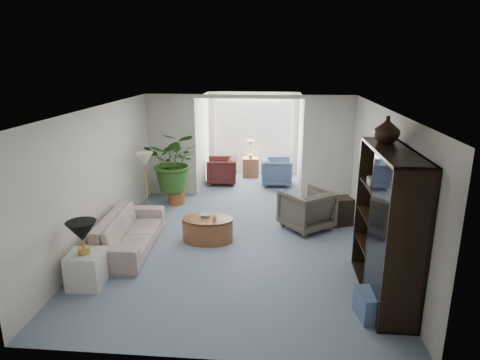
# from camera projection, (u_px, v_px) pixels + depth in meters

# --- Properties ---
(floor) EXTENTS (6.00, 6.00, 0.00)m
(floor) POSITION_uv_depth(u_px,v_px,m) (237.00, 247.00, 7.66)
(floor) COLOR gray
(floor) RESTS_ON ground
(sunroom_floor) EXTENTS (2.60, 2.60, 0.00)m
(sunroom_floor) POSITION_uv_depth(u_px,v_px,m) (251.00, 183.00, 11.59)
(sunroom_floor) COLOR gray
(sunroom_floor) RESTS_ON ground
(back_pier_left) EXTENTS (1.20, 0.12, 2.50)m
(back_pier_left) POSITION_uv_depth(u_px,v_px,m) (172.00, 145.00, 10.35)
(back_pier_left) COLOR silver
(back_pier_left) RESTS_ON ground
(back_pier_right) EXTENTS (1.20, 0.12, 2.50)m
(back_pier_right) POSITION_uv_depth(u_px,v_px,m) (328.00, 148.00, 10.03)
(back_pier_right) COLOR silver
(back_pier_right) RESTS_ON ground
(back_header) EXTENTS (2.60, 0.12, 0.10)m
(back_header) POSITION_uv_depth(u_px,v_px,m) (249.00, 97.00, 9.86)
(back_header) COLOR silver
(back_header) RESTS_ON back_pier_left
(window_pane) EXTENTS (2.20, 0.02, 1.50)m
(window_pane) POSITION_uv_depth(u_px,v_px,m) (254.00, 127.00, 12.24)
(window_pane) COLOR white
(window_blinds) EXTENTS (2.20, 0.02, 1.50)m
(window_blinds) POSITION_uv_depth(u_px,v_px,m) (254.00, 127.00, 12.21)
(window_blinds) COLOR white
(framed_picture) EXTENTS (0.04, 0.50, 0.40)m
(framed_picture) POSITION_uv_depth(u_px,v_px,m) (386.00, 160.00, 6.89)
(framed_picture) COLOR #ADA08B
(sofa) EXTENTS (0.96, 2.20, 0.63)m
(sofa) POSITION_uv_depth(u_px,v_px,m) (129.00, 232.00, 7.54)
(sofa) COLOR beige
(sofa) RESTS_ON ground
(end_table) EXTENTS (0.51, 0.51, 0.54)m
(end_table) POSITION_uv_depth(u_px,v_px,m) (86.00, 270.00, 6.28)
(end_table) COLOR silver
(end_table) RESTS_ON ground
(table_lamp) EXTENTS (0.44, 0.44, 0.30)m
(table_lamp) POSITION_uv_depth(u_px,v_px,m) (82.00, 231.00, 6.11)
(table_lamp) COLOR black
(table_lamp) RESTS_ON end_table
(floor_lamp) EXTENTS (0.36, 0.36, 0.28)m
(floor_lamp) POSITION_uv_depth(u_px,v_px,m) (145.00, 159.00, 8.94)
(floor_lamp) COLOR #F3E5C1
(floor_lamp) RESTS_ON ground
(coffee_table) EXTENTS (1.09, 1.09, 0.45)m
(coffee_table) POSITION_uv_depth(u_px,v_px,m) (208.00, 230.00, 7.87)
(coffee_table) COLOR #985A37
(coffee_table) RESTS_ON ground
(coffee_bowl) EXTENTS (0.24, 0.24, 0.05)m
(coffee_bowl) POSITION_uv_depth(u_px,v_px,m) (206.00, 215.00, 7.90)
(coffee_bowl) COLOR silver
(coffee_bowl) RESTS_ON coffee_table
(coffee_cup) EXTENTS (0.11, 0.11, 0.09)m
(coffee_cup) POSITION_uv_depth(u_px,v_px,m) (215.00, 218.00, 7.69)
(coffee_cup) COLOR beige
(coffee_cup) RESTS_ON coffee_table
(wingback_chair) EXTENTS (1.22, 1.23, 0.81)m
(wingback_chair) POSITION_uv_depth(u_px,v_px,m) (306.00, 210.00, 8.40)
(wingback_chair) COLOR #585345
(wingback_chair) RESTS_ON ground
(side_table_dark) EXTENTS (0.57, 0.50, 0.57)m
(side_table_dark) POSITION_uv_depth(u_px,v_px,m) (339.00, 211.00, 8.66)
(side_table_dark) COLOR black
(side_table_dark) RESTS_ON ground
(entertainment_cabinet) EXTENTS (0.51, 1.93, 2.14)m
(entertainment_cabinet) POSITION_uv_depth(u_px,v_px,m) (387.00, 225.00, 5.85)
(entertainment_cabinet) COLOR black
(entertainment_cabinet) RESTS_ON ground
(cabinet_urn) EXTENTS (0.37, 0.37, 0.38)m
(cabinet_urn) POSITION_uv_depth(u_px,v_px,m) (387.00, 130.00, 5.97)
(cabinet_urn) COLOR black
(cabinet_urn) RESTS_ON entertainment_cabinet
(ottoman) EXTENTS (0.52, 0.52, 0.36)m
(ottoman) POSITION_uv_depth(u_px,v_px,m) (375.00, 305.00, 5.54)
(ottoman) COLOR slate
(ottoman) RESTS_ON ground
(plant_pot) EXTENTS (0.40, 0.40, 0.32)m
(plant_pot) POSITION_uv_depth(u_px,v_px,m) (176.00, 197.00, 9.95)
(plant_pot) COLOR #98542C
(plant_pot) RESTS_ON ground
(house_plant) EXTENTS (1.27, 1.10, 1.41)m
(house_plant) POSITION_uv_depth(u_px,v_px,m) (175.00, 161.00, 9.71)
(house_plant) COLOR #2F5D20
(house_plant) RESTS_ON plant_pot
(sunroom_chair_blue) EXTENTS (0.85, 0.83, 0.73)m
(sunroom_chair_blue) POSITION_uv_depth(u_px,v_px,m) (277.00, 172.00, 11.36)
(sunroom_chair_blue) COLOR slate
(sunroom_chair_blue) RESTS_ON ground
(sunroom_chair_maroon) EXTENTS (0.84, 0.82, 0.72)m
(sunroom_chair_maroon) POSITION_uv_depth(u_px,v_px,m) (222.00, 171.00, 11.49)
(sunroom_chair_maroon) COLOR #521C20
(sunroom_chair_maroon) RESTS_ON ground
(sunroom_table) EXTENTS (0.48, 0.39, 0.56)m
(sunroom_table) POSITION_uv_depth(u_px,v_px,m) (251.00, 167.00, 12.16)
(sunroom_table) COLOR #985A37
(sunroom_table) RESTS_ON ground
(shelf_clutter) EXTENTS (0.30, 1.25, 1.06)m
(shelf_clutter) POSITION_uv_depth(u_px,v_px,m) (385.00, 226.00, 5.76)
(shelf_clutter) COLOR #605C5A
(shelf_clutter) RESTS_ON entertainment_cabinet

